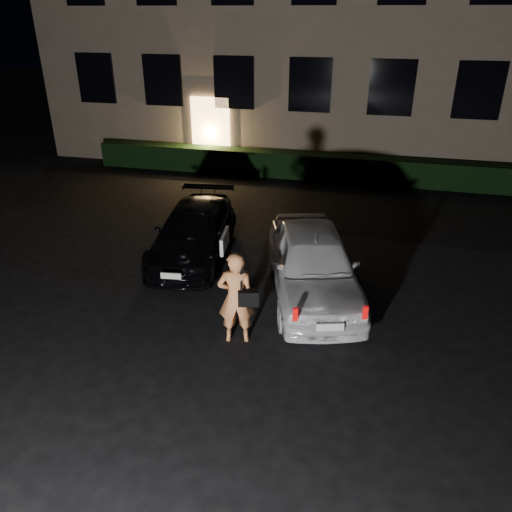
# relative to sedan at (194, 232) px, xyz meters

# --- Properties ---
(ground) EXTENTS (80.00, 80.00, 0.00)m
(ground) POSITION_rel_sedan_xyz_m (1.60, -3.89, -0.57)
(ground) COLOR black
(ground) RESTS_ON ground
(hedge) EXTENTS (15.00, 0.70, 0.85)m
(hedge) POSITION_rel_sedan_xyz_m (1.60, 6.61, -0.14)
(hedge) COLOR black
(hedge) RESTS_ON ground
(sedan) EXTENTS (2.09, 4.11, 1.14)m
(sedan) POSITION_rel_sedan_xyz_m (0.00, 0.00, 0.00)
(sedan) COLOR black
(sedan) RESTS_ON ground
(hatch) EXTENTS (2.72, 4.36, 1.39)m
(hatch) POSITION_rel_sedan_xyz_m (2.95, -1.17, 0.12)
(hatch) COLOR white
(hatch) RESTS_ON ground
(man) EXTENTS (0.77, 0.55, 1.70)m
(man) POSITION_rel_sedan_xyz_m (1.91, -3.08, 0.28)
(man) COLOR #E78D50
(man) RESTS_ON ground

